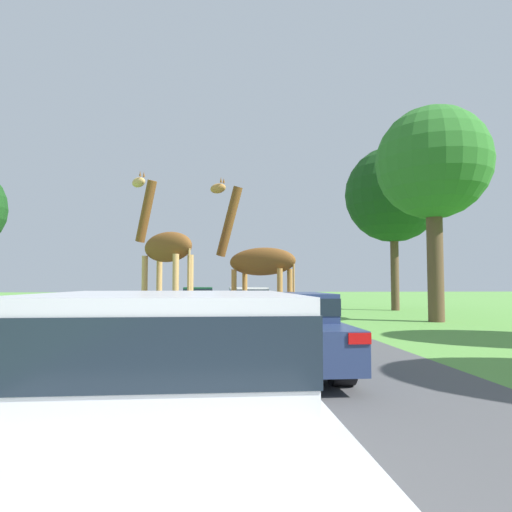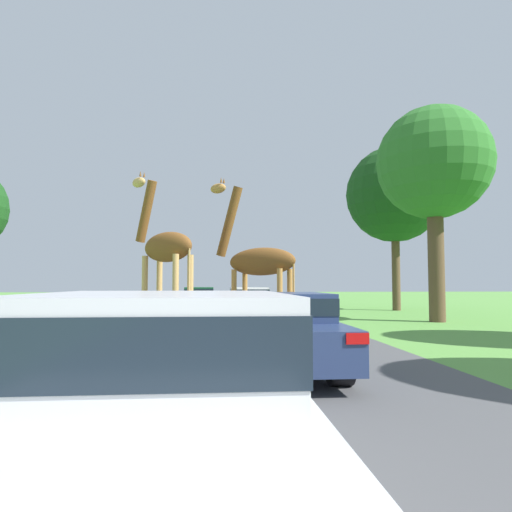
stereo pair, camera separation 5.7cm
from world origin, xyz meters
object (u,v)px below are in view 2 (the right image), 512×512
car_queue_left (249,302)px  car_lead_maroon (159,395)px  giraffe_near_road (256,260)px  car_queue_right (199,298)px  tree_centre_back (395,195)px  giraffe_companion (164,251)px  car_far_ahead (282,329)px  tree_left_edge (434,165)px

car_queue_left → car_lead_maroon: bearing=-95.9°
giraffe_near_road → car_lead_maroon: size_ratio=1.03×
car_lead_maroon → car_queue_right: bearing=91.6°
tree_centre_back → car_queue_right: bearing=176.3°
giraffe_near_road → car_lead_maroon: giraffe_near_road is taller
giraffe_companion → car_queue_left: 7.34m
car_far_ahead → tree_left_edge: size_ratio=0.49×
giraffe_companion → tree_left_edge: size_ratio=0.56×
tree_centre_back → giraffe_companion: bearing=-133.3°
car_queue_right → car_queue_left: 6.77m
car_lead_maroon → car_far_ahead: 5.14m
giraffe_companion → car_far_ahead: size_ratio=1.14×
car_queue_right → car_queue_left: car_queue_left is taller
car_lead_maroon → car_queue_right: 22.57m
giraffe_near_road → car_queue_left: 6.82m
giraffe_companion → car_queue_left: bearing=22.5°
tree_left_edge → car_queue_right: bearing=139.8°
giraffe_companion → car_lead_maroon: 9.83m
car_queue_left → tree_centre_back: 11.93m
giraffe_near_road → car_queue_right: (-2.11, 13.01, -1.47)m
car_queue_right → car_queue_left: size_ratio=0.95×
giraffe_near_road → tree_centre_back: (8.96, 12.30, 4.41)m
car_lead_maroon → tree_left_edge: size_ratio=0.53×
tree_left_edge → giraffe_companion: bearing=-155.2°
car_queue_right → tree_left_edge: tree_left_edge is taller
car_lead_maroon → giraffe_near_road: bearing=81.3°
giraffe_companion → car_far_ahead: 5.66m
car_queue_left → tree_left_edge: 9.45m
car_lead_maroon → giraffe_companion: bearing=96.5°
giraffe_companion → tree_left_edge: (10.17, 4.70, 3.91)m
giraffe_companion → car_queue_left: size_ratio=1.06×
car_far_ahead → tree_left_edge: bearing=51.4°
tree_left_edge → car_queue_left: bearing=165.8°
car_queue_right → tree_centre_back: bearing=-3.7°
car_queue_right → tree_left_edge: bearing=-40.2°
car_queue_left → tree_left_edge: bearing=-14.2°
car_queue_right → car_far_ahead: size_ratio=1.03×
car_queue_right → tree_left_edge: 13.92m
giraffe_companion → car_queue_left: (2.79, 6.57, -1.68)m
giraffe_companion → car_queue_left: giraffe_companion is taller
tree_centre_back → tree_left_edge: bearing=-100.2°
car_queue_right → tree_centre_back: size_ratio=0.47×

